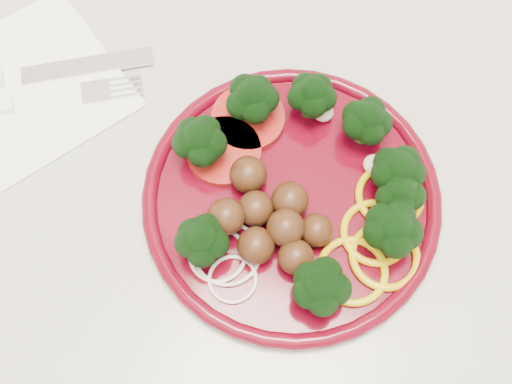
% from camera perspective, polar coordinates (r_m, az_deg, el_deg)
% --- Properties ---
extents(counter, '(2.40, 0.60, 0.90)m').
position_cam_1_polar(counter, '(1.02, 1.68, -9.30)').
color(counter, silver).
rests_on(counter, ground).
extents(plate, '(0.27, 0.27, 0.06)m').
position_cam_1_polar(plate, '(0.56, 3.82, -0.05)').
color(plate, '#4C030F').
rests_on(plate, counter).
extents(napkin, '(0.23, 0.23, 0.00)m').
position_cam_1_polar(napkin, '(0.67, -19.75, 8.70)').
color(napkin, white).
rests_on(napkin, counter).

